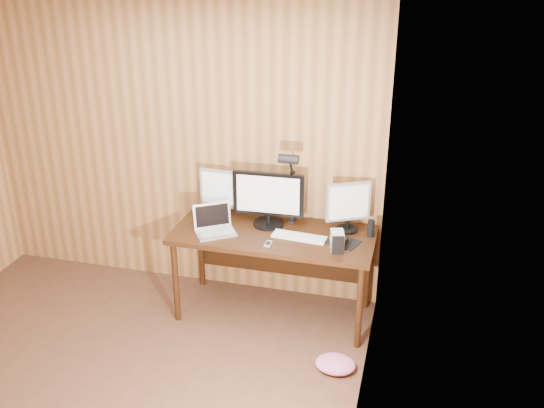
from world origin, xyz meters
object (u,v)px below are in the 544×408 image
at_px(speaker, 371,228).
at_px(phone, 268,244).
at_px(desk, 276,242).
at_px(monitor_right, 348,206).
at_px(monitor_center, 268,198).
at_px(keyboard, 299,237).
at_px(desk_lamp, 290,178).
at_px(laptop, 214,225).
at_px(monitor_left, 221,192).
at_px(hard_drive, 337,241).
at_px(mouse, 343,240).

bearing_deg(speaker, phone, -155.22).
distance_m(desk, monitor_right, 0.66).
xyz_separation_m(desk, monitor_right, (0.56, 0.11, 0.34)).
height_order(monitor_center, keyboard, monitor_center).
distance_m(keyboard, desk_lamp, 0.46).
relative_size(monitor_center, keyboard, 1.33).
relative_size(desk, monitor_center, 2.76).
distance_m(laptop, desk_lamp, 0.71).
distance_m(monitor_left, laptop, 0.35).
xyz_separation_m(phone, speaker, (0.74, 0.34, 0.06)).
relative_size(monitor_right, desk_lamp, 0.60).
bearing_deg(monitor_center, hard_drive, -28.37).
distance_m(monitor_center, laptop, 0.48).
distance_m(monitor_center, monitor_right, 0.64).
height_order(keyboard, desk_lamp, desk_lamp).
relative_size(monitor_center, hard_drive, 3.68).
height_order(desk, hard_drive, hard_drive).
height_order(monitor_left, keyboard, monitor_left).
bearing_deg(mouse, hard_drive, -75.10).
height_order(desk, keyboard, keyboard).
xyz_separation_m(desk, monitor_left, (-0.51, 0.14, 0.34)).
xyz_separation_m(laptop, mouse, (1.02, 0.06, -0.03)).
height_order(mouse, hard_drive, hard_drive).
height_order(desk, monitor_center, monitor_center).
bearing_deg(hard_drive, mouse, 62.96).
bearing_deg(monitor_left, monitor_center, -7.18).
height_order(monitor_left, monitor_right, monitor_right).
bearing_deg(speaker, laptop, -169.27).
xyz_separation_m(monitor_center, laptop, (-0.39, -0.23, -0.18)).
relative_size(laptop, mouse, 3.29).
distance_m(monitor_right, desk_lamp, 0.51).
bearing_deg(monitor_right, speaker, -42.18).
height_order(keyboard, phone, keyboard).
relative_size(monitor_right, speaker, 3.04).
height_order(speaker, desk_lamp, desk_lamp).
bearing_deg(phone, mouse, 16.62).
height_order(desk, phone, phone).
relative_size(desk, monitor_left, 3.96).
relative_size(desk, laptop, 4.20).
bearing_deg(desk, monitor_left, 164.78).
distance_m(desk, laptop, 0.52).
bearing_deg(mouse, laptop, -149.26).
relative_size(monitor_left, desk_lamp, 0.60).
distance_m(monitor_right, speaker, 0.25).
xyz_separation_m(hard_drive, speaker, (0.22, 0.30, -0.01)).
height_order(desk, speaker, speaker).
bearing_deg(desk_lamp, mouse, -12.73).
relative_size(speaker, desk_lamp, 0.20).
distance_m(monitor_right, hard_drive, 0.38).
bearing_deg(monitor_left, speaker, -0.32).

